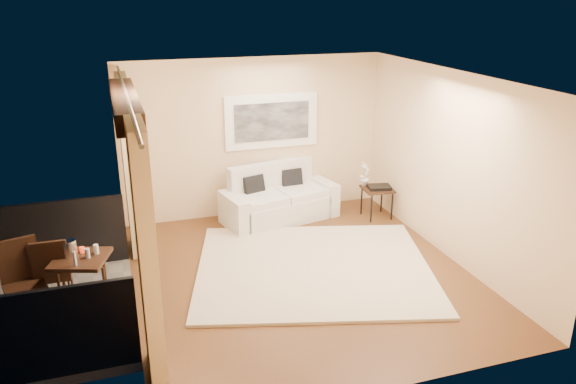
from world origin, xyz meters
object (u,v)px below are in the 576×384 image
side_table (377,191)px  orchid (365,174)px  bistro_table (81,264)px  ice_bucket (69,248)px  sofa (278,200)px  balcony_chair_far (53,269)px  balcony_chair_near (22,275)px

side_table → orchid: size_ratio=1.21×
bistro_table → ice_bucket: ice_bucket is taller
bistro_table → sofa: bearing=34.2°
sofa → orchid: bearing=-23.9°
balcony_chair_far → ice_bucket: bearing=169.9°
orchid → ice_bucket: size_ratio=2.18×
sofa → balcony_chair_far: size_ratio=2.18×
sofa → orchid: 1.57m
side_table → balcony_chair_near: balcony_chair_near is taller
orchid → bistro_table: orchid is taller
ice_bucket → side_table: bearing=17.6°
bistro_table → balcony_chair_near: bearing=-178.5°
side_table → ice_bucket: bearing=-162.4°
balcony_chair_far → sofa: bearing=-149.2°
sofa → bistro_table: bearing=-157.8°
ice_bucket → balcony_chair_far: bearing=169.0°
side_table → balcony_chair_far: (-5.08, -1.50, 0.08)m
sofa → balcony_chair_near: balcony_chair_near is taller
orchid → balcony_chair_near: size_ratio=0.43×
balcony_chair_near → ice_bucket: bearing=-5.0°
sofa → orchid: (1.48, -0.31, 0.42)m
side_table → balcony_chair_near: size_ratio=0.52×
balcony_chair_far → balcony_chair_near: bearing=26.6°
balcony_chair_far → ice_bucket: (0.22, -0.04, 0.27)m
bistro_table → orchid: bearing=21.5°
side_table → ice_bucket: size_ratio=2.65×
sofa → balcony_chair_near: (-3.76, -2.13, 0.27)m
sofa → orchid: orchid is taller
sofa → side_table: bearing=-28.5°
side_table → balcony_chair_far: size_ratio=0.56×
bistro_table → ice_bucket: size_ratio=3.83×
side_table → ice_bucket: ice_bucket is taller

